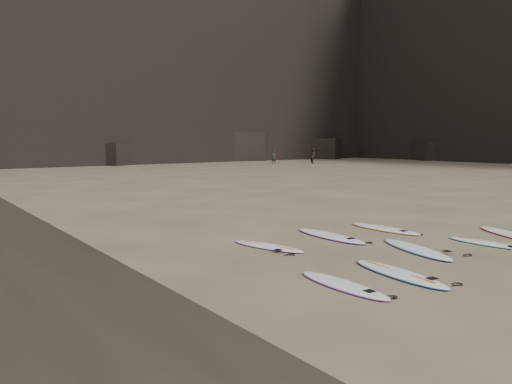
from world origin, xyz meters
TOP-DOWN VIEW (x-y plane):
  - ground at (0.00, 0.00)m, footprint 240.00×240.00m
  - surfboard_0 at (-4.23, -0.75)m, footprint 0.61×2.32m
  - surfboard_1 at (-2.70, -0.88)m, footprint 0.96×2.65m
  - surfboard_2 at (-0.46, 0.34)m, footprint 1.44×2.75m
  - surfboard_3 at (1.73, -0.38)m, footprint 0.70×2.30m
  - surfboard_4 at (3.46, -0.03)m, footprint 1.65×2.55m
  - surfboard_5 at (-3.29, 2.85)m, footprint 1.09×2.31m
  - surfboard_6 at (-1.00, 2.88)m, footprint 0.77×2.76m
  - surfboard_7 at (1.19, 2.72)m, footprint 0.68×2.62m
  - person_a at (23.63, 36.91)m, footprint 0.65×0.51m
  - person_b at (27.84, 35.05)m, footprint 0.87×1.00m

SIDE VIEW (x-z plane):
  - ground at x=0.00m, z-range 0.00..0.00m
  - surfboard_5 at x=-3.29m, z-range 0.00..0.08m
  - surfboard_3 at x=1.73m, z-range 0.00..0.08m
  - surfboard_0 at x=-4.23m, z-range 0.00..0.08m
  - surfboard_4 at x=3.46m, z-range 0.00..0.09m
  - surfboard_1 at x=-2.70m, z-range 0.00..0.09m
  - surfboard_7 at x=1.19m, z-range 0.00..0.09m
  - surfboard_2 at x=-0.46m, z-range 0.00..0.10m
  - surfboard_6 at x=-1.00m, z-range 0.00..0.10m
  - person_a at x=23.63m, z-range 0.00..1.55m
  - person_b at x=27.84m, z-range 0.00..1.73m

